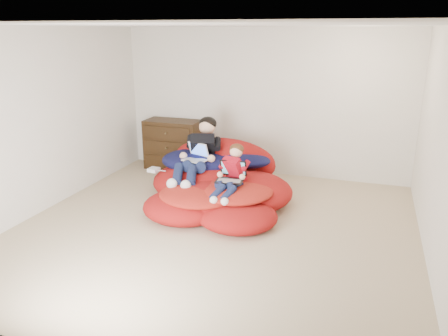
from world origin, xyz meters
TOP-DOWN VIEW (x-y plane):
  - room_shell at (0.00, 0.00)m, footprint 5.10×5.10m
  - dresser at (-1.61, 2.24)m, footprint 0.99×0.56m
  - beanbag_pile at (-0.29, 0.93)m, footprint 2.18×2.31m
  - cream_pillow at (-0.70, 1.68)m, footprint 0.39×0.25m
  - older_boy at (-0.65, 1.15)m, footprint 0.50×1.36m
  - younger_boy at (0.04, 0.59)m, footprint 0.35×0.89m
  - laptop_white at (-0.65, 1.03)m, footprint 0.39×0.40m
  - laptop_black at (0.04, 0.57)m, footprint 0.39×0.39m
  - power_adapter at (-1.27, 0.82)m, footprint 0.16×0.16m

SIDE VIEW (x-z plane):
  - room_shell at x=0.00m, z-range -1.17..1.60m
  - beanbag_pile at x=-0.29m, z-range -0.16..0.68m
  - power_adapter at x=-1.27m, z-range 0.39..0.45m
  - dresser at x=-1.61m, z-range 0.00..0.89m
  - laptop_black at x=0.04m, z-range 0.43..0.68m
  - younger_boy at x=0.04m, z-range 0.29..0.92m
  - cream_pillow at x=-0.70m, z-range 0.50..0.74m
  - laptop_white at x=-0.65m, z-range 0.53..0.77m
  - older_boy at x=-0.65m, z-range 0.30..1.12m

